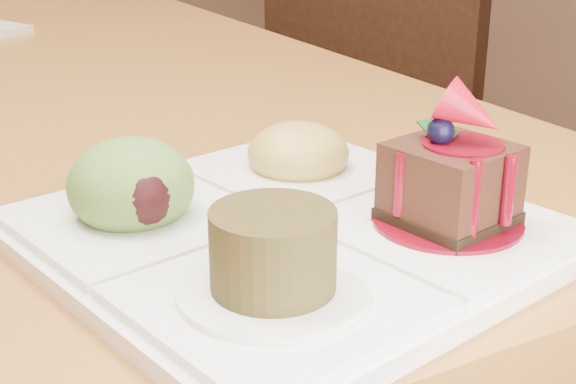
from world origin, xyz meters
TOP-DOWN VIEW (x-y plane):
  - chair_right at (0.66, -0.01)m, footprint 0.57×0.57m
  - sampler_plate at (0.16, -0.75)m, footprint 0.32×0.32m

SIDE VIEW (x-z plane):
  - chair_right at x=0.66m, z-range 0.07..1.05m
  - sampler_plate at x=0.16m, z-range 0.72..0.82m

